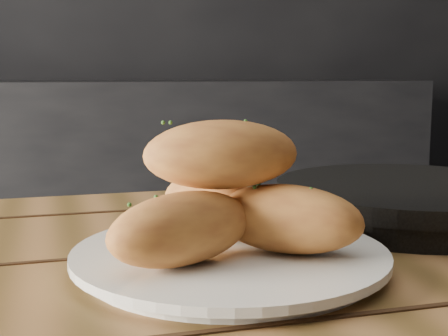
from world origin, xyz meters
TOP-DOWN VIEW (x-y plane):
  - counter at (0.00, 1.70)m, footprint 2.80×0.60m
  - plate at (0.23, -0.02)m, footprint 0.29×0.29m
  - bread_rolls at (0.22, -0.03)m, footprint 0.25×0.22m
  - skillet at (0.49, 0.10)m, footprint 0.46×0.32m

SIDE VIEW (x-z plane):
  - counter at x=0.00m, z-range 0.00..0.90m
  - plate at x=0.23m, z-range 0.75..0.77m
  - skillet at x=0.49m, z-range 0.75..0.80m
  - bread_rolls at x=0.22m, z-range 0.75..0.87m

